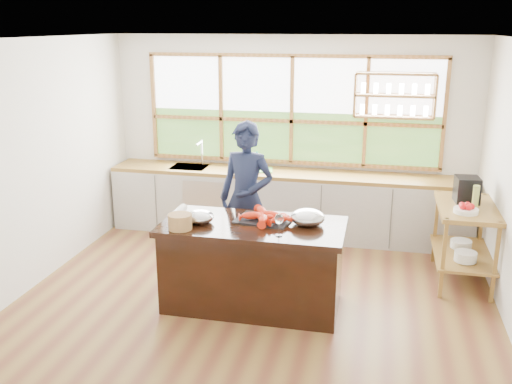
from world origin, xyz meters
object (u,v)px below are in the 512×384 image
(espresso_machine, at_px, (467,190))
(wicker_basket, at_px, (180,222))
(island, at_px, (253,265))
(cook, at_px, (246,199))

(espresso_machine, xyz_separation_m, wicker_basket, (-2.85, -1.54, -0.07))
(island, bearing_deg, espresso_machine, 29.60)
(wicker_basket, bearing_deg, cook, 70.46)
(cook, xyz_separation_m, espresso_machine, (2.45, 0.41, 0.15))
(cook, distance_m, wicker_basket, 1.20)
(cook, relative_size, wicker_basket, 7.57)
(espresso_machine, bearing_deg, cook, -175.50)
(espresso_machine, height_order, wicker_basket, espresso_machine)
(espresso_machine, distance_m, wicker_basket, 3.24)
(island, distance_m, cook, 0.98)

